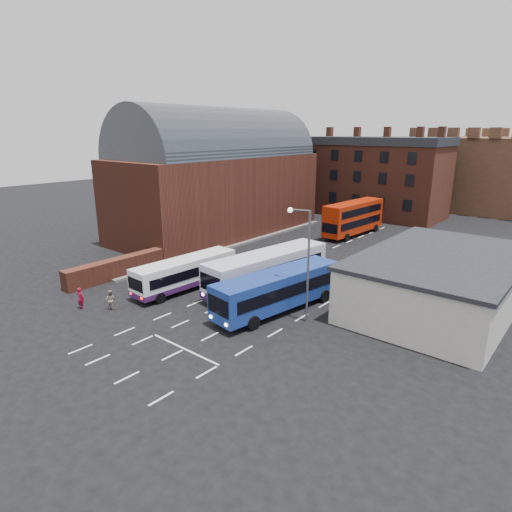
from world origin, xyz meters
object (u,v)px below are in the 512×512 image
Objects in this scene: bus_white_inbound at (268,268)px; bus_red_double at (353,218)px; pedestrian_beige at (111,300)px; street_lamp at (305,255)px; bus_blue at (278,288)px; bus_white_outbound at (186,271)px; pedestrian_red at (80,298)px.

bus_red_double is (-3.85, 22.84, 0.35)m from bus_white_inbound.
pedestrian_beige is (-6.61, -10.92, -1.18)m from bus_white_inbound.
bus_red_double is 1.34× the size of street_lamp.
bus_blue is 12.78m from pedestrian_beige.
bus_red_double is at bearing 110.27° from street_lamp.
bus_white_inbound is at bearing -149.04° from pedestrian_beige.
bus_white_outbound is 0.87× the size of bus_blue.
pedestrian_beige is at bearing 66.12° from bus_white_inbound.
bus_red_double is at bearing -122.53° from pedestrian_beige.
pedestrian_beige is at bearing 88.84° from bus_red_double.
street_lamp is (11.36, 1.01, 3.34)m from bus_white_outbound.
pedestrian_red is (-14.27, -9.06, -4.06)m from street_lamp.
bus_red_double is 27.95m from street_lamp.
bus_white_inbound reaches higher than pedestrian_beige.
street_lamp is (5.79, -3.26, 2.96)m from bus_white_inbound.
bus_white_inbound is 15.00m from pedestrian_red.
bus_blue reaches higher than pedestrian_red.
street_lamp reaches higher than pedestrian_beige.
pedestrian_beige is at bearing -153.62° from pedestrian_red.
pedestrian_beige is (1.88, 1.40, -0.08)m from pedestrian_red.
bus_white_inbound is 1.09× the size of bus_blue.
bus_white_outbound is 0.90× the size of bus_red_double.
bus_white_outbound reaches higher than pedestrian_red.
bus_blue is at bearing 172.68° from street_lamp.
bus_white_outbound reaches higher than pedestrian_beige.
bus_white_outbound is 5.80× the size of pedestrian_red.
bus_white_inbound is 12.82m from pedestrian_beige.
street_lamp is at bearing 113.78° from bus_red_double.
pedestrian_red is 1.11× the size of pedestrian_beige.
bus_blue is 7.39× the size of pedestrian_beige.
bus_blue is at bearing -169.11° from pedestrian_beige.
pedestrian_red is at bearing 8.90° from pedestrian_beige.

